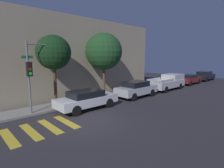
{
  "coord_description": "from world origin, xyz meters",
  "views": [
    {
      "loc": [
        -5.66,
        -8.26,
        3.8
      ],
      "look_at": [
        4.01,
        2.1,
        1.6
      ],
      "focal_mm": 28.0,
      "sensor_mm": 36.0,
      "label": 1
    }
  ],
  "objects": [
    {
      "name": "traffic_light_pole",
      "position": [
        -1.52,
        3.37,
        3.26
      ],
      "size": [
        2.44,
        0.56,
        4.75
      ],
      "color": "slate",
      "rests_on": "ground"
    },
    {
      "name": "sidewalk",
      "position": [
        0.0,
        4.15,
        0.07
      ],
      "size": [
        26.0,
        1.89,
        0.14
      ],
      "primitive_type": "cube",
      "color": "gray",
      "rests_on": "ground"
    },
    {
      "name": "building_row",
      "position": [
        0.0,
        8.49,
        3.7
      ],
      "size": [
        26.0,
        6.0,
        7.4
      ],
      "primitive_type": "cube",
      "color": "gray",
      "rests_on": "ground"
    },
    {
      "name": "pickup_truck",
      "position": [
        13.03,
        2.1,
        0.89
      ],
      "size": [
        5.28,
        1.98,
        1.74
      ],
      "color": "#BCBCC1",
      "rests_on": "ground"
    },
    {
      "name": "sedan_near_corner",
      "position": [
        1.48,
        2.1,
        0.76
      ],
      "size": [
        4.62,
        1.83,
        1.4
      ],
      "color": "silver",
      "rests_on": "ground"
    },
    {
      "name": "tree_near_corner",
      "position": [
        0.06,
        4.15,
        4.1
      ],
      "size": [
        2.53,
        2.53,
        5.39
      ],
      "color": "#42301E",
      "rests_on": "ground"
    },
    {
      "name": "sedan_middle",
      "position": [
        7.18,
        2.1,
        0.82
      ],
      "size": [
        4.39,
        1.84,
        1.54
      ],
      "color": "#B7BABF",
      "rests_on": "ground"
    },
    {
      "name": "crosswalk",
      "position": [
        -2.92,
        0.8,
        0.0
      ],
      "size": [
        4.48,
        2.6,
        0.0
      ],
      "color": "gold",
      "rests_on": "ground"
    },
    {
      "name": "tree_midblock",
      "position": [
        4.88,
        4.15,
        4.28
      ],
      "size": [
        3.37,
        3.37,
        5.98
      ],
      "color": "brown",
      "rests_on": "ground"
    },
    {
      "name": "ground_plane",
      "position": [
        0.0,
        0.0,
        0.0
      ],
      "size": [
        60.0,
        60.0,
        0.0
      ],
      "primitive_type": "plane",
      "color": "#2D2B30"
    },
    {
      "name": "sedan_tail_of_row",
      "position": [
        24.51,
        2.1,
        0.8
      ],
      "size": [
        4.69,
        1.87,
        1.5
      ],
      "color": "black",
      "rests_on": "ground"
    },
    {
      "name": "sedan_far_end",
      "position": [
        18.85,
        2.1,
        0.76
      ],
      "size": [
        4.41,
        1.75,
        1.38
      ],
      "color": "maroon",
      "rests_on": "ground"
    }
  ]
}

